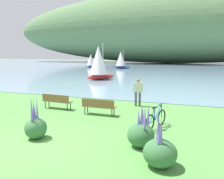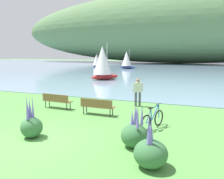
% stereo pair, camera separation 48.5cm
% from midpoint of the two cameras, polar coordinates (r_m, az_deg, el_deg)
% --- Properties ---
extents(ground_plane, '(200.00, 200.00, 0.00)m').
position_cam_midpoint_polar(ground_plane, '(8.94, -17.95, -12.32)').
color(ground_plane, '#518E42').
extents(bay_water, '(180.00, 80.00, 0.04)m').
position_cam_midpoint_polar(bay_water, '(54.72, 15.74, 5.44)').
color(bay_water, '#7A99B2').
rests_on(bay_water, ground).
extents(distant_hillside, '(116.52, 28.00, 23.32)m').
position_cam_midpoint_polar(distant_hillside, '(78.70, 16.63, 14.95)').
color(distant_hillside, '#567A4C').
rests_on(distant_hillside, bay_water).
extents(park_bench_near_camera, '(1.82, 0.58, 0.88)m').
position_cam_midpoint_polar(park_bench_near_camera, '(13.47, -12.84, -2.59)').
color(park_bench_near_camera, brown).
rests_on(park_bench_near_camera, ground).
extents(park_bench_further_along, '(1.80, 0.50, 0.88)m').
position_cam_midpoint_polar(park_bench_further_along, '(11.77, -2.60, -4.05)').
color(park_bench_further_along, brown).
rests_on(park_bench_further_along, ground).
extents(bicycle_leaning_near_bench, '(0.66, 1.69, 1.01)m').
position_cam_midpoint_polar(bicycle_leaning_near_bench, '(9.93, 11.67, -7.47)').
color(bicycle_leaning_near_bench, black).
rests_on(bicycle_leaning_near_bench, ground).
extents(person_at_shoreline, '(0.59, 0.31, 1.71)m').
position_cam_midpoint_polar(person_at_shoreline, '(13.77, 7.58, -0.26)').
color(person_at_shoreline, '#4C4C51').
rests_on(person_at_shoreline, ground).
extents(echium_bush_closest_to_camera, '(0.83, 0.83, 1.71)m').
position_cam_midpoint_polar(echium_bush_closest_to_camera, '(9.17, -18.31, -8.77)').
color(echium_bush_closest_to_camera, '#386B3D').
rests_on(echium_bush_closest_to_camera, ground).
extents(echium_bush_beside_closest, '(0.97, 0.97, 1.60)m').
position_cam_midpoint_polar(echium_bush_beside_closest, '(6.71, 11.87, -15.41)').
color(echium_bush_beside_closest, '#386B3D').
rests_on(echium_bush_beside_closest, ground).
extents(echium_bush_mid_cluster, '(0.94, 0.94, 1.56)m').
position_cam_midpoint_polar(echium_bush_mid_cluster, '(7.94, 7.51, -11.21)').
color(echium_bush_mid_cluster, '#386B3D').
rests_on(echium_bush_mid_cluster, ground).
extents(sailboat_nearest_to_shore, '(3.41, 2.08, 3.97)m').
position_cam_midpoint_polar(sailboat_nearest_to_shore, '(47.48, 4.04, 7.53)').
color(sailboat_nearest_to_shore, navy).
rests_on(sailboat_nearest_to_shore, bay_water).
extents(sailboat_mid_bay, '(2.90, 2.20, 3.31)m').
position_cam_midpoint_polar(sailboat_mid_bay, '(51.57, -3.66, 7.32)').
color(sailboat_mid_bay, navy).
rests_on(sailboat_mid_bay, bay_water).
extents(sailboat_toward_hillside, '(3.29, 3.72, 4.45)m').
position_cam_midpoint_polar(sailboat_toward_hillside, '(27.38, -1.83, 6.88)').
color(sailboat_toward_hillside, '#B22323').
rests_on(sailboat_toward_hillside, bay_water).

